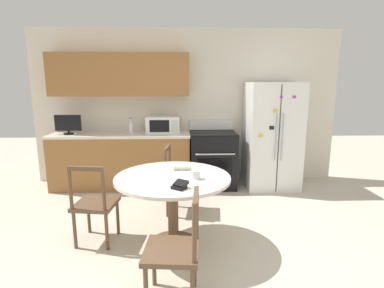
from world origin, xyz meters
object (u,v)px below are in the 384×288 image
Objects in this scene: countertop_tv at (68,124)px; refrigerator at (272,136)px; dining_chair_left at (95,205)px; oven_range at (213,159)px; dining_chair_near at (175,250)px; candle_glass at (196,175)px; microwave at (163,125)px; counter_bottle at (131,128)px; dining_chair_far at (180,181)px; wallet at (180,186)px.

refrigerator is at bearing -0.57° from countertop_tv.
countertop_tv reaches higher than dining_chair_left.
oven_range is 1.20× the size of dining_chair_near.
dining_chair_left is 1.15m from candle_glass.
refrigerator is 2.34m from candle_glass.
microwave is at bearing 9.88° from dining_chair_near.
refrigerator reaches higher than counter_bottle.
dining_chair_far is at bearing -117.87° from oven_range.
oven_range is at bearing 177.30° from refrigerator.
microwave is at bearing -159.55° from dining_chair_far.
dining_chair_left is at bearing -108.55° from microwave.
counter_bottle is 2.19m from candle_glass.
oven_range is 1.17m from dining_chair_far.
dining_chair_left is 1.28m from dining_chair_near.
microwave is at bearing 97.04° from wallet.
countertop_tv reaches higher than wallet.
countertop_tv is 2.87m from wallet.
dining_chair_far is (1.79, -1.02, -0.63)m from countertop_tv.
candle_glass is at bearing -63.87° from counter_bottle.
dining_chair_far is (-0.55, -1.03, -0.03)m from oven_range.
microwave reaches higher than dining_chair_left.
counter_bottle is 2.38m from wallet.
microwave reaches higher than candle_glass.
dining_chair_far is at bearing -146.79° from refrigerator.
counter_bottle is at bearing 93.41° from dining_chair_left.
refrigerator is 2.30m from counter_bottle.
microwave is 1.30m from dining_chair_far.
oven_range is at bearing 58.03° from dining_chair_left.
counter_bottle is at bearing 116.13° from candle_glass.
counter_bottle reaches higher than dining_chair_left.
microwave reaches higher than dining_chair_near.
dining_chair_far is at bearing 90.52° from wallet.
countertop_tv is 1.00m from counter_bottle.
dining_chair_left is at bearing -128.98° from oven_range.
refrigerator is at bearing -0.85° from counter_bottle.
wallet is (-0.54, -2.24, 0.33)m from oven_range.
microwave is at bearing 78.46° from dining_chair_left.
refrigerator reaches higher than microwave.
dining_chair_far reaches higher than wallet.
counter_bottle is 2.78× the size of candle_glass.
microwave reaches higher than dining_chair_far.
refrigerator reaches higher than countertop_tv.
microwave is (-0.82, 0.08, 0.57)m from oven_range.
microwave is at bearing 174.27° from oven_range.
dining_chair_left reaches higher than wallet.
countertop_tv is (-3.29, 0.03, 0.21)m from refrigerator.
refrigerator reaches higher than dining_chair_left.
dining_chair_left is (0.88, -1.78, -0.63)m from countertop_tv.
microwave is 0.60× the size of dining_chair_near.
dining_chair_left is 1.08m from wallet.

